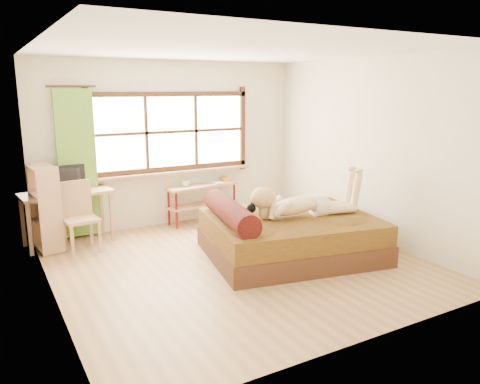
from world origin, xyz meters
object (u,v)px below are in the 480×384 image
woman (303,192)px  chair (79,212)px  pipe_shelf (203,194)px  desk (67,199)px  bookshelf (46,208)px  bed (287,235)px  kitten (241,212)px

woman → chair: bearing=157.8°
pipe_shelf → chair: bearing=-175.5°
woman → desk: (-2.71, 2.07, -0.20)m
woman → bookshelf: bookshelf is taller
bed → woman: bearing=-5.5°
bed → pipe_shelf: bearing=108.0°
bed → desk: size_ratio=1.92×
kitten → bookshelf: bookshelf is taller
kitten → chair: 2.35m
bed → woman: woman is taller
kitten → pipe_shelf: kitten is taller
chair → bed: bearing=-39.9°
woman → chair: 3.15m
woman → bookshelf: 3.58m
bed → desk: bearing=152.2°
bed → chair: 2.94m
desk → chair: size_ratio=1.33×
kitten → chair: (-1.75, 1.56, -0.14)m
kitten → bookshelf: 2.78m
bed → kitten: 0.77m
chair → pipe_shelf: chair is taller
desk → woman: bearing=-43.0°
bed → bookshelf: (-2.82, 1.85, 0.32)m
kitten → bed: bearing=3.4°
woman → pipe_shelf: bearing=113.0°
woman → bed: bearing=174.5°
bed → bookshelf: bearing=157.8°
woman → kitten: size_ratio=4.67×
kitten → chair: bearing=149.2°
desk → chair: (0.09, -0.36, -0.13)m
bookshelf → bed: bearing=-40.6°
bed → bookshelf: bookshelf is taller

